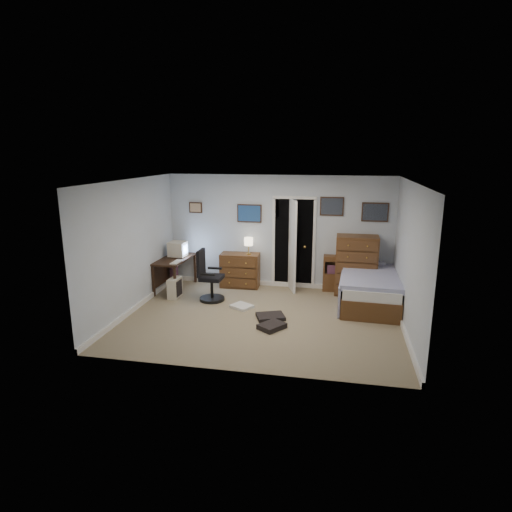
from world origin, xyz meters
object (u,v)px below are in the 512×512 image
Objects in this scene: low_dresser at (240,270)px; tall_dresser at (356,265)px; bed at (370,287)px; computer_desk at (171,265)px; office_chair at (209,281)px.

low_dresser is 2.56m from tall_dresser.
bed is (0.27, -0.53, -0.30)m from tall_dresser.
computer_desk is 4.27m from bed.
tall_dresser is at bearing -2.64° from low_dresser.
computer_desk is 1.17× the size of office_chair.
low_dresser reaches higher than computer_desk.
office_chair is at bearing -161.14° from tall_dresser.
tall_dresser is at bearing 119.53° from bed.
office_chair reaches higher than bed.
computer_desk is at bearing -173.62° from tall_dresser.
office_chair is 0.48× the size of bed.
tall_dresser is 0.58× the size of bed.
office_chair is at bearing -169.23° from bed.
low_dresser is (1.46, 0.44, -0.16)m from computer_desk.
tall_dresser reaches higher than low_dresser.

